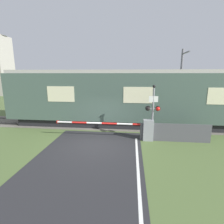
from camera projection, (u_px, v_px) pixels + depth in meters
name	position (u px, v px, depth m)	size (l,w,h in m)	color
ground_plane	(96.00, 143.00, 10.21)	(80.00, 80.00, 0.00)	#4C6033
track_bed	(106.00, 124.00, 13.97)	(36.00, 3.20, 0.13)	#666056
train	(137.00, 98.00, 13.24)	(19.76, 2.86, 4.26)	black
crossing_barrier	(140.00, 129.00, 10.59)	(6.08, 0.44, 1.28)	gray
signal_post	(153.00, 109.00, 10.29)	(0.88, 0.26, 3.36)	gray
catenary_pole	(180.00, 84.00, 15.02)	(0.20, 1.90, 6.00)	slate
roadside_fence	(175.00, 133.00, 10.35)	(4.09, 0.06, 1.10)	#4C4C51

